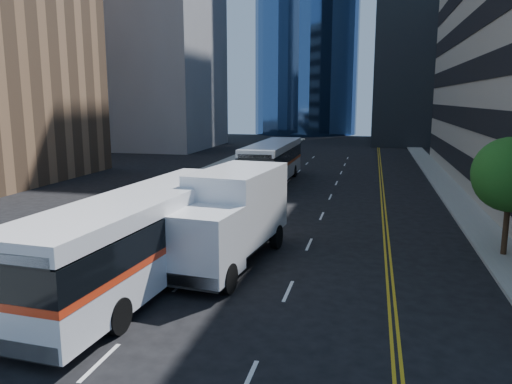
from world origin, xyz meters
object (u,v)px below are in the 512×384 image
at_px(bus_rear, 273,161).
at_px(box_truck, 229,216).
at_px(street_tree, 511,175).
at_px(bus_front, 144,234).

bearing_deg(bus_rear, box_truck, -83.46).
xyz_separation_m(bus_rear, box_truck, (2.24, -20.55, 0.24)).
relative_size(street_tree, bus_rear, 0.40).
height_order(street_tree, bus_front, street_tree).
bearing_deg(bus_rear, street_tree, -51.07).
bearing_deg(street_tree, box_truck, -163.35).
relative_size(street_tree, bus_front, 0.38).
distance_m(street_tree, bus_rear, 22.01).
xyz_separation_m(bus_front, bus_rear, (0.19, 23.47, -0.08)).
height_order(bus_front, bus_rear, bus_front).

